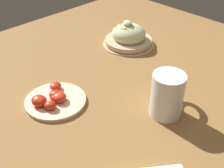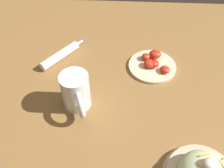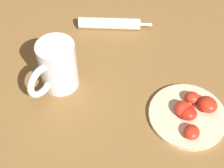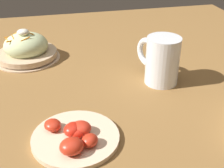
% 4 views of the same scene
% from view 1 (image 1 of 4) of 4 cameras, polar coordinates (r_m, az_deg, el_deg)
% --- Properties ---
extents(ground_plane, '(1.43, 1.43, 0.00)m').
position_cam_1_polar(ground_plane, '(0.95, 3.50, -1.38)').
color(ground_plane, olive).
extents(salad_plate, '(0.21, 0.21, 0.11)m').
position_cam_1_polar(salad_plate, '(1.22, 3.24, 9.13)').
color(salad_plate, '#D1B28E').
rests_on(salad_plate, ground_plane).
extents(beer_mug, '(0.09, 0.15, 0.13)m').
position_cam_1_polar(beer_mug, '(0.85, 10.67, -2.35)').
color(beer_mug, white).
rests_on(beer_mug, ground_plane).
extents(tomato_plate, '(0.19, 0.19, 0.04)m').
position_cam_1_polar(tomato_plate, '(0.91, -11.18, -2.94)').
color(tomato_plate, beige).
rests_on(tomato_plate, ground_plane).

